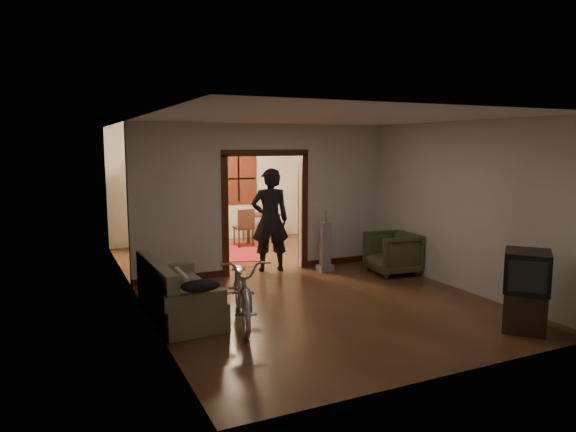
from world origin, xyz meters
TOP-DOWN VIEW (x-y plane):
  - floor at (0.00, 0.00)m, footprint 5.00×8.50m
  - ceiling at (0.00, 0.00)m, footprint 5.00×8.50m
  - wall_back at (0.00, 4.25)m, footprint 5.00×0.02m
  - wall_left at (-2.50, 0.00)m, footprint 0.02×8.50m
  - wall_right at (2.50, 0.00)m, footprint 0.02×8.50m
  - partition_wall at (0.00, 0.75)m, footprint 5.00×0.14m
  - door_casing at (0.00, 0.75)m, footprint 1.74×0.20m
  - far_window at (0.70, 4.21)m, footprint 0.98×0.06m
  - chandelier at (0.00, 2.50)m, footprint 0.24×0.24m
  - light_switch at (1.05, 0.68)m, footprint 0.08×0.01m
  - sofa at (-2.10, -1.22)m, footprint 0.90×1.83m
  - rolled_paper at (-2.00, -0.92)m, footprint 0.09×0.72m
  - jacket at (-2.05, -2.13)m, footprint 0.50×0.37m
  - bicycle at (-1.37, -1.79)m, footprint 1.08×1.93m
  - armchair at (2.09, -0.45)m, footprint 0.95×0.93m
  - tv_stand at (1.87, -3.62)m, footprint 0.76×0.76m
  - crt_tv at (1.87, -3.62)m, footprint 0.82×0.81m
  - vacuum at (1.05, 0.26)m, footprint 0.30×0.25m
  - person at (0.10, 0.73)m, footprint 0.80×0.61m
  - oriental_rug at (-0.12, 2.68)m, footprint 2.08×2.40m
  - locker at (-1.32, 3.71)m, footprint 1.02×0.74m
  - globe at (-1.32, 3.71)m, footprint 0.28×0.28m
  - desk at (1.12, 3.70)m, footprint 0.99×0.67m
  - desk_chair at (0.44, 3.16)m, footprint 0.45×0.45m

SIDE VIEW (x-z plane):
  - floor at x=0.00m, z-range -0.01..0.01m
  - oriental_rug at x=-0.12m, z-range 0.00..0.02m
  - tv_stand at x=1.87m, z-range 0.00..0.51m
  - desk at x=1.12m, z-range 0.00..0.67m
  - armchair at x=2.09m, z-range 0.00..0.78m
  - sofa at x=-2.10m, z-range 0.00..0.82m
  - desk_chair at x=0.44m, z-range 0.00..0.91m
  - vacuum at x=1.05m, z-range 0.00..0.94m
  - bicycle at x=-1.37m, z-range 0.00..0.96m
  - rolled_paper at x=-2.00m, z-range 0.48..0.58m
  - jacket at x=-2.05m, z-range 0.61..0.75m
  - crt_tv at x=1.87m, z-range 0.53..1.05m
  - locker at x=-1.32m, z-range 0.00..1.84m
  - person at x=0.10m, z-range 0.00..1.98m
  - door_casing at x=0.00m, z-range -0.06..2.26m
  - light_switch at x=1.05m, z-range 1.19..1.31m
  - wall_back at x=0.00m, z-range 0.00..2.80m
  - wall_left at x=-2.50m, z-range 0.00..2.80m
  - wall_right at x=2.50m, z-range 0.00..2.80m
  - partition_wall at x=0.00m, z-range 0.00..2.80m
  - far_window at x=0.70m, z-range 0.91..2.19m
  - globe at x=-1.32m, z-range 1.80..2.08m
  - chandelier at x=0.00m, z-range 2.23..2.47m
  - ceiling at x=0.00m, z-range 2.79..2.80m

